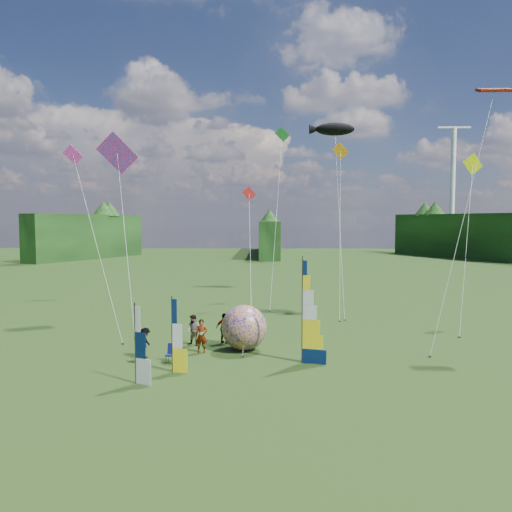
{
  "coord_description": "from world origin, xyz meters",
  "views": [
    {
      "loc": [
        -0.39,
        -22.26,
        7.37
      ],
      "look_at": [
        -1.0,
        4.0,
        5.5
      ],
      "focal_mm": 35.0,
      "sensor_mm": 36.0,
      "label": 1
    }
  ],
  "objects_px": {
    "spectator_a": "(202,336)",
    "side_banner_far": "(135,345)",
    "spectator_b": "(194,330)",
    "spectator_c": "(145,343)",
    "spectator_d": "(224,328)",
    "camp_chair": "(171,354)",
    "feather_banner_main": "(302,312)",
    "side_banner_left": "(172,336)",
    "bol_inflatable": "(244,328)",
    "kite_whale": "(339,203)"
  },
  "relations": [
    {
      "from": "spectator_a",
      "to": "spectator_d",
      "type": "bearing_deg",
      "value": 64.74
    },
    {
      "from": "bol_inflatable",
      "to": "feather_banner_main",
      "type": "bearing_deg",
      "value": -39.23
    },
    {
      "from": "feather_banner_main",
      "to": "spectator_b",
      "type": "bearing_deg",
      "value": 165.25
    },
    {
      "from": "spectator_a",
      "to": "spectator_c",
      "type": "distance_m",
      "value": 3.13
    },
    {
      "from": "kite_whale",
      "to": "bol_inflatable",
      "type": "bearing_deg",
      "value": -114.56
    },
    {
      "from": "spectator_b",
      "to": "spectator_c",
      "type": "bearing_deg",
      "value": -101.11
    },
    {
      "from": "side_banner_left",
      "to": "camp_chair",
      "type": "height_order",
      "value": "side_banner_left"
    },
    {
      "from": "side_banner_far",
      "to": "camp_chair",
      "type": "height_order",
      "value": "side_banner_far"
    },
    {
      "from": "spectator_c",
      "to": "spectator_d",
      "type": "xyz_separation_m",
      "value": [
        3.97,
        3.34,
        0.09
      ]
    },
    {
      "from": "spectator_c",
      "to": "kite_whale",
      "type": "relative_size",
      "value": 0.09
    },
    {
      "from": "feather_banner_main",
      "to": "bol_inflatable",
      "type": "bearing_deg",
      "value": 155.65
    },
    {
      "from": "spectator_b",
      "to": "camp_chair",
      "type": "distance_m",
      "value": 3.72
    },
    {
      "from": "spectator_b",
      "to": "kite_whale",
      "type": "relative_size",
      "value": 0.1
    },
    {
      "from": "side_banner_far",
      "to": "spectator_d",
      "type": "height_order",
      "value": "side_banner_far"
    },
    {
      "from": "spectator_a",
      "to": "spectator_b",
      "type": "relative_size",
      "value": 1.03
    },
    {
      "from": "side_banner_left",
      "to": "kite_whale",
      "type": "relative_size",
      "value": 0.2
    },
    {
      "from": "side_banner_left",
      "to": "spectator_b",
      "type": "relative_size",
      "value": 1.98
    },
    {
      "from": "feather_banner_main",
      "to": "camp_chair",
      "type": "bearing_deg",
      "value": -163.91
    },
    {
      "from": "spectator_b",
      "to": "camp_chair",
      "type": "relative_size",
      "value": 1.85
    },
    {
      "from": "kite_whale",
      "to": "feather_banner_main",
      "type": "bearing_deg",
      "value": -101.06
    },
    {
      "from": "feather_banner_main",
      "to": "kite_whale",
      "type": "height_order",
      "value": "kite_whale"
    },
    {
      "from": "side_banner_left",
      "to": "spectator_d",
      "type": "relative_size",
      "value": 1.97
    },
    {
      "from": "feather_banner_main",
      "to": "bol_inflatable",
      "type": "height_order",
      "value": "feather_banner_main"
    },
    {
      "from": "side_banner_far",
      "to": "spectator_c",
      "type": "distance_m",
      "value": 4.29
    },
    {
      "from": "camp_chair",
      "to": "spectator_c",
      "type": "bearing_deg",
      "value": 158.22
    },
    {
      "from": "side_banner_left",
      "to": "camp_chair",
      "type": "xyz_separation_m",
      "value": [
        -0.36,
        1.58,
        -1.31
      ]
    },
    {
      "from": "side_banner_left",
      "to": "feather_banner_main",
      "type": "bearing_deg",
      "value": 30.3
    },
    {
      "from": "spectator_b",
      "to": "camp_chair",
      "type": "xyz_separation_m",
      "value": [
        -0.63,
        -3.64,
        -0.42
      ]
    },
    {
      "from": "kite_whale",
      "to": "spectator_c",
      "type": "bearing_deg",
      "value": -125.32
    },
    {
      "from": "camp_chair",
      "to": "kite_whale",
      "type": "bearing_deg",
      "value": 62.58
    },
    {
      "from": "side_banner_left",
      "to": "spectator_a",
      "type": "distance_m",
      "value": 3.87
    },
    {
      "from": "camp_chair",
      "to": "bol_inflatable",
      "type": "bearing_deg",
      "value": 42.43
    },
    {
      "from": "spectator_d",
      "to": "kite_whale",
      "type": "bearing_deg",
      "value": -111.74
    },
    {
      "from": "spectator_d",
      "to": "bol_inflatable",
      "type": "bearing_deg",
      "value": 143.26
    },
    {
      "from": "feather_banner_main",
      "to": "spectator_d",
      "type": "height_order",
      "value": "feather_banner_main"
    },
    {
      "from": "side_banner_far",
      "to": "kite_whale",
      "type": "distance_m",
      "value": 24.18
    },
    {
      "from": "feather_banner_main",
      "to": "side_banner_far",
      "type": "bearing_deg",
      "value": -141.05
    },
    {
      "from": "spectator_c",
      "to": "spectator_d",
      "type": "height_order",
      "value": "spectator_d"
    },
    {
      "from": "bol_inflatable",
      "to": "spectator_d",
      "type": "xyz_separation_m",
      "value": [
        -1.25,
        1.48,
        -0.38
      ]
    },
    {
      "from": "bol_inflatable",
      "to": "spectator_d",
      "type": "relative_size",
      "value": 1.41
    },
    {
      "from": "bol_inflatable",
      "to": "camp_chair",
      "type": "height_order",
      "value": "bol_inflatable"
    },
    {
      "from": "spectator_a",
      "to": "feather_banner_main",
      "type": "bearing_deg",
      "value": -16.98
    },
    {
      "from": "bol_inflatable",
      "to": "kite_whale",
      "type": "height_order",
      "value": "kite_whale"
    },
    {
      "from": "side_banner_left",
      "to": "spectator_b",
      "type": "xyz_separation_m",
      "value": [
        0.26,
        5.22,
        -0.89
      ]
    },
    {
      "from": "side_banner_far",
      "to": "spectator_a",
      "type": "bearing_deg",
      "value": 90.56
    },
    {
      "from": "side_banner_left",
      "to": "camp_chair",
      "type": "distance_m",
      "value": 2.08
    },
    {
      "from": "side_banner_far",
      "to": "spectator_b",
      "type": "relative_size",
      "value": 1.96
    },
    {
      "from": "spectator_a",
      "to": "side_banner_far",
      "type": "bearing_deg",
      "value": -110.5
    },
    {
      "from": "spectator_a",
      "to": "spectator_d",
      "type": "distance_m",
      "value": 2.36
    },
    {
      "from": "spectator_d",
      "to": "camp_chair",
      "type": "distance_m",
      "value": 4.83
    }
  ]
}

